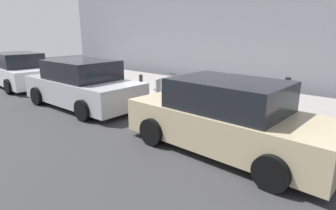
{
  "coord_description": "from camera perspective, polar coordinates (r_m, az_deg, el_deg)",
  "views": [
    {
      "loc": [
        -7.61,
        6.59,
        2.58
      ],
      "look_at": [
        -2.42,
        0.66,
        0.46
      ],
      "focal_mm": 29.65,
      "sensor_mm": 36.0,
      "label": 1
    }
  ],
  "objects": [
    {
      "name": "ground_plane",
      "position": [
        10.39,
        -7.66,
        0.55
      ],
      "size": [
        40.0,
        40.0,
        0.0
      ],
      "primitive_type": "plane",
      "color": "#333335"
    },
    {
      "name": "sidewalk_curb",
      "position": [
        12.11,
        1.24,
        3.11
      ],
      "size": [
        18.0,
        5.0,
        0.14
      ],
      "primitive_type": "cube",
      "color": "gray",
      "rests_on": "ground_plane"
    },
    {
      "name": "suitcase_black_0",
      "position": [
        8.22,
        13.88,
        -0.64
      ],
      "size": [
        0.45,
        0.23,
        0.88
      ],
      "color": "black",
      "rests_on": "sidewalk_curb"
    },
    {
      "name": "suitcase_teal_1",
      "position": [
        8.46,
        10.97,
        0.29
      ],
      "size": [
        0.48,
        0.21,
        0.93
      ],
      "color": "#0F606B",
      "rests_on": "sidewalk_curb"
    },
    {
      "name": "suitcase_navy_2",
      "position": [
        8.76,
        8.35,
        0.89
      ],
      "size": [
        0.44,
        0.22,
        0.85
      ],
      "color": "navy",
      "rests_on": "sidewalk_curb"
    },
    {
      "name": "suitcase_red_3",
      "position": [
        9.03,
        5.69,
        1.87
      ],
      "size": [
        0.5,
        0.28,
        1.07
      ],
      "color": "red",
      "rests_on": "sidewalk_curb"
    },
    {
      "name": "suitcase_maroon_4",
      "position": [
        9.27,
        2.84,
        2.09
      ],
      "size": [
        0.43,
        0.23,
        0.78
      ],
      "color": "maroon",
      "rests_on": "sidewalk_curb"
    },
    {
      "name": "suitcase_silver_5",
      "position": [
        9.59,
        0.96,
        2.62
      ],
      "size": [
        0.4,
        0.24,
        1.03
      ],
      "color": "#9EA0A8",
      "rests_on": "sidewalk_curb"
    },
    {
      "name": "fire_hydrant",
      "position": [
        9.97,
        -2.01,
        3.46
      ],
      "size": [
        0.39,
        0.21,
        0.83
      ],
      "color": "#99999E",
      "rests_on": "sidewalk_curb"
    },
    {
      "name": "bollard_post",
      "position": [
        10.38,
        -5.56,
        3.87
      ],
      "size": [
        0.13,
        0.13,
        0.87
      ],
      "primitive_type": "cylinder",
      "color": "#333338",
      "rests_on": "sidewalk_curb"
    },
    {
      "name": "parking_meter",
      "position": [
        7.89,
        23.19,
        2.05
      ],
      "size": [
        0.12,
        0.09,
        1.27
      ],
      "color": "slate",
      "rests_on": "sidewalk_curb"
    },
    {
      "name": "parked_car_beige_0",
      "position": [
        6.14,
        12.03,
        -2.65
      ],
      "size": [
        4.58,
        2.1,
        1.58
      ],
      "color": "tan",
      "rests_on": "ground_plane"
    },
    {
      "name": "parked_car_silver_1",
      "position": [
        10.05,
        -17.17,
        3.95
      ],
      "size": [
        4.62,
        2.19,
        1.61
      ],
      "color": "#B2B5BA",
      "rests_on": "ground_plane"
    },
    {
      "name": "parked_car_white_2",
      "position": [
        14.86,
        -28.31,
        6.19
      ],
      "size": [
        4.59,
        2.22,
        1.59
      ],
      "color": "silver",
      "rests_on": "ground_plane"
    }
  ]
}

